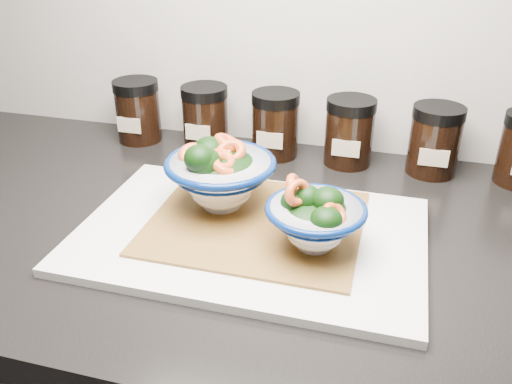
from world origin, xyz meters
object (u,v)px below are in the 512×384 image
(bowl_left, at_px, (219,174))
(spice_jar_a, at_px, (138,111))
(spice_jar_c, at_px, (275,124))
(cutting_board, at_px, (251,235))
(bowl_right, at_px, (315,218))
(spice_jar_b, at_px, (205,117))
(spice_jar_d, at_px, (349,132))
(spice_jar_e, at_px, (435,140))

(bowl_left, distance_m, spice_jar_a, 0.32)
(bowl_left, relative_size, spice_jar_c, 1.36)
(cutting_board, height_order, bowl_left, bowl_left)
(cutting_board, height_order, bowl_right, bowl_right)
(spice_jar_b, bearing_deg, spice_jar_d, 0.00)
(bowl_left, xyz_separation_m, spice_jar_c, (0.03, 0.22, -0.01))
(cutting_board, distance_m, spice_jar_e, 0.36)
(cutting_board, relative_size, spice_jar_a, 3.98)
(spice_jar_a, height_order, spice_jar_c, same)
(cutting_board, xyz_separation_m, spice_jar_d, (0.09, 0.27, 0.05))
(spice_jar_b, distance_m, spice_jar_d, 0.25)
(cutting_board, relative_size, spice_jar_c, 3.98)
(bowl_right, xyz_separation_m, spice_jar_d, (0.01, 0.29, 0.00))
(cutting_board, xyz_separation_m, bowl_left, (-0.06, 0.05, 0.06))
(bowl_left, distance_m, spice_jar_d, 0.27)
(spice_jar_a, relative_size, spice_jar_b, 1.00)
(bowl_left, distance_m, spice_jar_e, 0.36)
(spice_jar_a, bearing_deg, spice_jar_c, 0.00)
(bowl_left, xyz_separation_m, spice_jar_a, (-0.23, 0.22, -0.01))
(bowl_left, distance_m, spice_jar_c, 0.22)
(cutting_board, distance_m, bowl_left, 0.10)
(cutting_board, xyz_separation_m, bowl_right, (0.09, -0.02, 0.05))
(cutting_board, bearing_deg, spice_jar_b, 120.68)
(cutting_board, height_order, spice_jar_d, spice_jar_d)
(spice_jar_b, bearing_deg, spice_jar_a, 180.00)
(spice_jar_e, bearing_deg, bowl_left, -142.25)
(bowl_left, xyz_separation_m, spice_jar_e, (0.29, 0.22, -0.01))
(spice_jar_c, bearing_deg, bowl_right, -67.45)
(cutting_board, xyz_separation_m, spice_jar_b, (-0.16, 0.27, 0.05))
(spice_jar_e, bearing_deg, spice_jar_b, 180.00)
(bowl_left, bearing_deg, spice_jar_e, 37.75)
(bowl_left, height_order, spice_jar_b, bowl_left)
(bowl_right, bearing_deg, cutting_board, 168.06)
(spice_jar_b, relative_size, spice_jar_c, 1.00)
(spice_jar_b, height_order, spice_jar_d, same)
(bowl_right, relative_size, spice_jar_c, 1.10)
(bowl_left, xyz_separation_m, bowl_right, (0.15, -0.07, -0.01))
(spice_jar_c, xyz_separation_m, spice_jar_d, (0.13, 0.00, 0.00))
(bowl_left, relative_size, spice_jar_a, 1.36)
(spice_jar_b, bearing_deg, bowl_right, -49.42)
(spice_jar_b, bearing_deg, spice_jar_c, 0.00)
(bowl_right, distance_m, spice_jar_a, 0.48)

